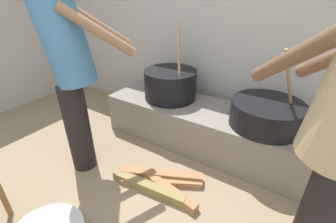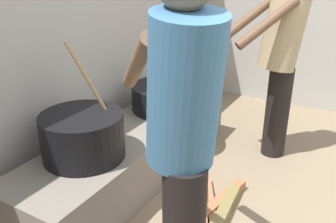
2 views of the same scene
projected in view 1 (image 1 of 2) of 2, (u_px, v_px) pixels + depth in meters
The scene contains 6 objects.
block_enclosure_rear at pixel (220, 35), 2.40m from camera, with size 5.18×0.20×2.01m, color #ADA8A0.
hearth_ledge at pixel (210, 128), 2.30m from camera, with size 2.15×0.60×0.41m, color slate.
cooking_pot_main at pixel (266, 114), 1.91m from camera, with size 0.58×0.58×0.67m.
cooking_pot_secondary at pixel (170, 84), 2.39m from camera, with size 0.54×0.54×0.75m.
cook_in_blue_shirt at pixel (69, 63), 1.70m from camera, with size 0.70×0.71×1.65m.
firewood_pile at pixel (158, 183), 1.88m from camera, with size 0.74×0.42×0.08m.
Camera 1 is at (0.90, -0.17, 1.43)m, focal length 24.78 mm.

